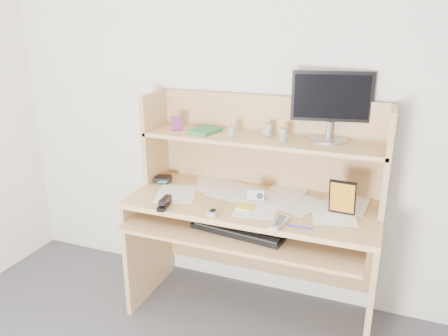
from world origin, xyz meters
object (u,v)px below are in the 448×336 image
(tv_remote, at_px, (280,223))
(monitor, at_px, (331,104))
(keyboard, at_px, (239,228))
(game_case, at_px, (342,197))
(desk, at_px, (256,205))

(tv_remote, bearing_deg, monitor, 83.05)
(keyboard, bearing_deg, game_case, 26.84)
(keyboard, height_order, tv_remote, tv_remote)
(keyboard, relative_size, tv_remote, 3.09)
(tv_remote, xyz_separation_m, game_case, (0.27, 0.23, 0.09))
(tv_remote, bearing_deg, desk, 133.67)
(game_case, bearing_deg, monitor, 120.40)
(desk, bearing_deg, keyboard, -91.75)
(keyboard, height_order, monitor, monitor)
(desk, distance_m, game_case, 0.52)
(keyboard, xyz_separation_m, monitor, (0.37, 0.43, 0.62))
(desk, distance_m, monitor, 0.71)
(game_case, bearing_deg, keyboard, -156.21)
(desk, xyz_separation_m, monitor, (0.36, 0.17, 0.59))
(desk, relative_size, keyboard, 2.67)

